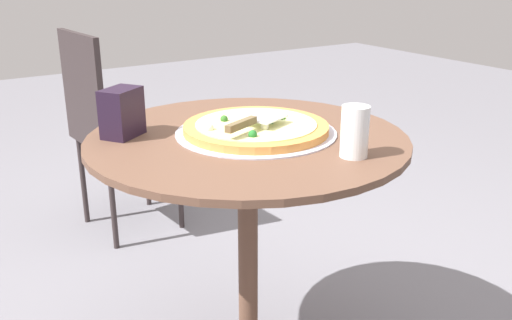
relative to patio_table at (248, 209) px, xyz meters
name	(u,v)px	position (x,y,z in m)	size (l,w,h in m)	color
patio_table	(248,209)	(0.00, 0.00, 0.00)	(0.83, 0.83, 0.75)	brown
pizza_on_tray	(256,128)	(-0.01, 0.03, 0.22)	(0.42, 0.42, 0.04)	silver
pizza_server	(253,121)	(0.04, -0.01, 0.26)	(0.13, 0.21, 0.02)	silver
drinking_cup	(355,132)	(0.27, 0.12, 0.27)	(0.07, 0.07, 0.12)	silver
napkin_dispenser	(122,113)	(-0.17, -0.27, 0.27)	(0.10, 0.07, 0.12)	black
patio_chair_far	(109,121)	(-1.14, 0.01, -0.02)	(0.41, 0.41, 0.90)	#302828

